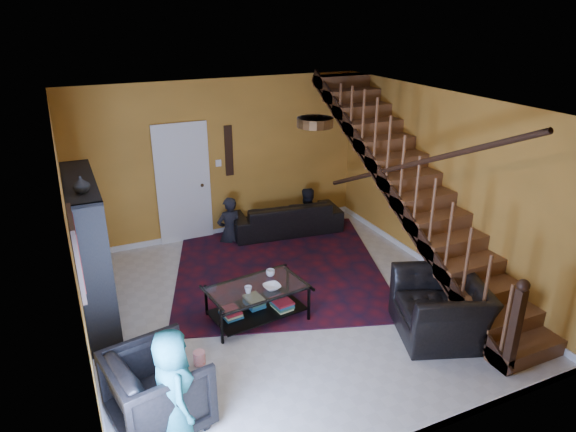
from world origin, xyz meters
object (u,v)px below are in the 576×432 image
object	(u,v)px
bookshelf	(92,258)
armchair_left	(158,390)
sofa	(286,217)
coffee_table	(257,300)
armchair_right	(440,308)

from	to	relation	value
bookshelf	armchair_left	distance (m)	2.20
sofa	coffee_table	world-z (taller)	sofa
coffee_table	armchair_right	bearing A→B (deg)	-32.81
bookshelf	sofa	bearing A→B (deg)	26.15
sofa	armchair_left	world-z (taller)	armchair_left
bookshelf	sofa	world-z (taller)	bookshelf
armchair_left	coffee_table	xyz separation A→B (m)	(1.57, 1.34, -0.13)
armchair_left	armchair_right	size ratio (longest dim) A/B	0.78
armchair_left	coffee_table	distance (m)	2.06
sofa	coffee_table	size ratio (longest dim) A/B	1.49
bookshelf	coffee_table	world-z (taller)	bookshelf
bookshelf	armchair_left	size ratio (longest dim) A/B	2.23
bookshelf	armchair_right	world-z (taller)	bookshelf
sofa	armchair_right	bearing A→B (deg)	103.44
armchair_right	coffee_table	distance (m)	2.36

